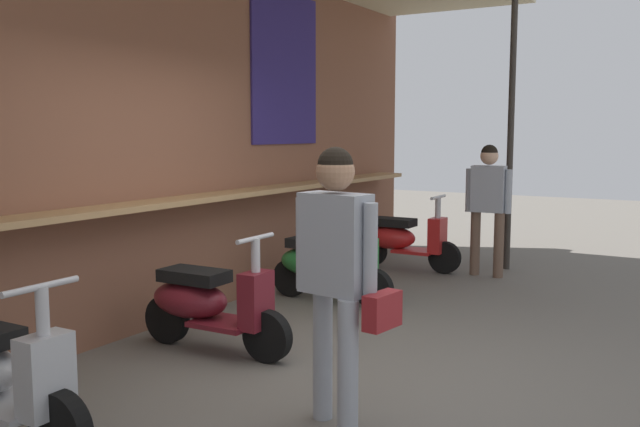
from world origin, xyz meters
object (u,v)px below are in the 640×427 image
at_px(scooter_red, 402,239).
at_px(shopper_browsing, 488,196).
at_px(scooter_green, 324,264).
at_px(scooter_maroon, 206,303).
at_px(shopper_with_handbag, 337,261).

distance_m(scooter_red, shopper_browsing, 1.23).
relative_size(scooter_green, scooter_red, 1.00).
relative_size(scooter_maroon, scooter_red, 1.00).
xyz_separation_m(scooter_green, scooter_red, (1.98, 0.00, 0.00)).
distance_m(shopper_with_handbag, shopper_browsing, 4.77).
xyz_separation_m(scooter_maroon, scooter_red, (3.85, 0.00, 0.00)).
bearing_deg(shopper_with_handbag, scooter_maroon, 72.80).
height_order(scooter_maroon, scooter_red, same).
height_order(scooter_red, shopper_browsing, shopper_browsing).
height_order(scooter_green, scooter_red, same).
bearing_deg(scooter_maroon, scooter_green, 88.82).
bearing_deg(shopper_with_handbag, scooter_green, 39.64).
height_order(scooter_maroon, scooter_green, same).
relative_size(scooter_green, shopper_with_handbag, 0.84).
distance_m(scooter_red, shopper_with_handbag, 4.94).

